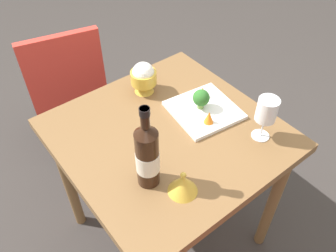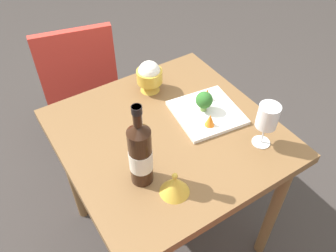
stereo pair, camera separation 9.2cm
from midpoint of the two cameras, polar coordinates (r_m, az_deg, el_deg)
name	(u,v)px [view 2 (the right image)]	position (r m, az deg, el deg)	size (l,w,h in m)	color
ground_plane	(168,230)	(1.95, 1.41, -16.57)	(8.00, 8.00, 0.00)	#383330
dining_table	(168,149)	(1.42, 1.86, -3.86)	(0.80, 0.80, 0.75)	brown
chair_by_wall	(79,76)	(2.03, -13.05, 7.97)	(0.48, 0.48, 0.85)	red
wine_bottle	(140,154)	(1.10, -2.14, -4.61)	(0.08, 0.08, 0.32)	black
wine_glass	(268,117)	(1.27, 17.93, 1.29)	(0.08, 0.08, 0.18)	white
rice_bowl	(149,76)	(1.49, -1.26, 8.11)	(0.11, 0.11, 0.14)	gold
rice_bowl_lid	(175,185)	(1.14, 3.42, -9.60)	(0.10, 0.10, 0.09)	gold
serving_plate	(207,113)	(1.42, 8.26, 2.04)	(0.28, 0.28, 0.02)	white
broccoli_floret	(204,100)	(1.39, 7.81, 4.10)	(0.07, 0.07, 0.09)	#729E4C
carrot_garnish_left	(210,120)	(1.34, 8.80, 0.90)	(0.04, 0.04, 0.05)	orange
carrot_garnish_right	(207,94)	(1.46, 8.19, 5.12)	(0.03, 0.03, 0.05)	orange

